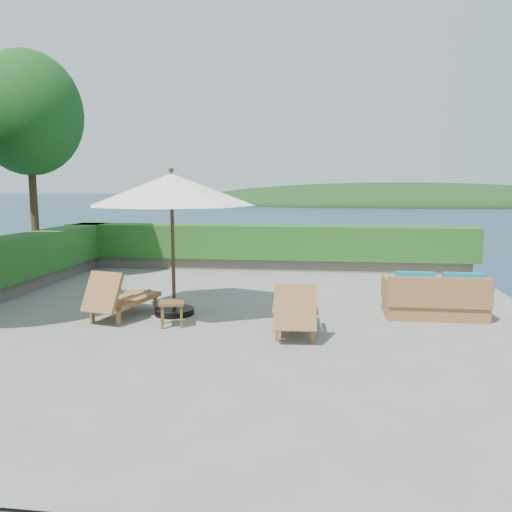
# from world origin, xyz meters

# --- Properties ---
(ground) EXTENTS (12.00, 12.00, 0.00)m
(ground) POSITION_xyz_m (0.00, 0.00, 0.00)
(ground) COLOR gray
(ground) RESTS_ON ground
(foundation) EXTENTS (12.00, 12.00, 3.00)m
(foundation) POSITION_xyz_m (0.00, 0.00, -1.55)
(foundation) COLOR #5A5247
(foundation) RESTS_ON ocean
(ocean) EXTENTS (600.00, 600.00, 0.00)m
(ocean) POSITION_xyz_m (0.00, 0.00, -3.00)
(ocean) COLOR #172A47
(ocean) RESTS_ON ground
(offshore_island) EXTENTS (126.00, 57.60, 12.60)m
(offshore_island) POSITION_xyz_m (25.00, 140.00, -3.00)
(offshore_island) COLOR black
(offshore_island) RESTS_ON ocean
(planter_wall_far) EXTENTS (12.00, 0.60, 0.36)m
(planter_wall_far) POSITION_xyz_m (0.00, 5.60, 0.18)
(planter_wall_far) COLOR #6E6658
(planter_wall_far) RESTS_ON ground
(hedge_far) EXTENTS (12.40, 0.90, 1.00)m
(hedge_far) POSITION_xyz_m (0.00, 5.60, 0.85)
(hedge_far) COLOR #164614
(hedge_far) RESTS_ON planter_wall_far
(tree_far) EXTENTS (2.80, 2.80, 6.03)m
(tree_far) POSITION_xyz_m (-6.00, 3.20, 4.40)
(tree_far) COLOR #402918
(tree_far) RESTS_ON ground
(patio_umbrella) EXTENTS (3.40, 3.40, 2.90)m
(patio_umbrella) POSITION_xyz_m (-1.25, 0.03, 2.45)
(patio_umbrella) COLOR black
(patio_umbrella) RESTS_ON ground
(lounge_left) EXTENTS (1.08, 1.80, 0.97)m
(lounge_left) POSITION_xyz_m (-2.22, -0.33, 0.41)
(lounge_left) COLOR #976137
(lounge_left) RESTS_ON ground
(lounge_right) EXTENTS (0.81, 1.71, 0.97)m
(lounge_right) POSITION_xyz_m (1.20, -0.99, 0.40)
(lounge_right) COLOR #976137
(lounge_right) RESTS_ON ground
(side_table) EXTENTS (0.53, 0.53, 0.46)m
(side_table) POSITION_xyz_m (-1.06, -0.78, 0.38)
(side_table) COLOR brown
(side_table) RESTS_ON ground
(wicker_loveseat) EXTENTS (1.92, 0.99, 0.94)m
(wicker_loveseat) POSITION_xyz_m (3.85, 0.45, 0.36)
(wicker_loveseat) COLOR #976137
(wicker_loveseat) RESTS_ON ground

